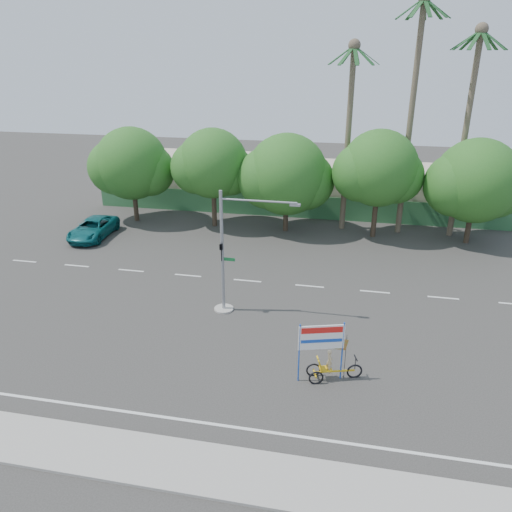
# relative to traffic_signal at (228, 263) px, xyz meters

# --- Properties ---
(ground) EXTENTS (120.00, 120.00, 0.00)m
(ground) POSITION_rel_traffic_signal_xyz_m (2.20, -3.98, -2.92)
(ground) COLOR #33302D
(ground) RESTS_ON ground
(sidewalk_near) EXTENTS (50.00, 2.40, 0.12)m
(sidewalk_near) POSITION_rel_traffic_signal_xyz_m (2.20, -11.48, -2.86)
(sidewalk_near) COLOR gray
(sidewalk_near) RESTS_ON ground
(fence) EXTENTS (38.00, 0.08, 2.00)m
(fence) POSITION_rel_traffic_signal_xyz_m (2.20, 17.52, -1.92)
(fence) COLOR #336B3D
(fence) RESTS_ON ground
(building_left) EXTENTS (12.00, 8.00, 4.00)m
(building_left) POSITION_rel_traffic_signal_xyz_m (-7.80, 22.02, -0.92)
(building_left) COLOR beige
(building_left) RESTS_ON ground
(building_right) EXTENTS (14.00, 8.00, 3.60)m
(building_right) POSITION_rel_traffic_signal_xyz_m (10.20, 22.02, -1.12)
(building_right) COLOR beige
(building_right) RESTS_ON ground
(tree_far_left) EXTENTS (7.14, 6.00, 7.96)m
(tree_far_left) POSITION_rel_traffic_signal_xyz_m (-11.85, 14.02, 1.84)
(tree_far_left) COLOR #473828
(tree_far_left) RESTS_ON ground
(tree_left) EXTENTS (6.66, 5.60, 8.07)m
(tree_left) POSITION_rel_traffic_signal_xyz_m (-4.85, 14.02, 2.14)
(tree_left) COLOR #473828
(tree_left) RESTS_ON ground
(tree_center) EXTENTS (7.62, 6.40, 7.85)m
(tree_center) POSITION_rel_traffic_signal_xyz_m (1.14, 14.02, 1.55)
(tree_center) COLOR #473828
(tree_center) RESTS_ON ground
(tree_right) EXTENTS (6.90, 5.80, 8.36)m
(tree_right) POSITION_rel_traffic_signal_xyz_m (8.15, 14.02, 2.32)
(tree_right) COLOR #473828
(tree_right) RESTS_ON ground
(tree_far_right) EXTENTS (7.38, 6.20, 7.94)m
(tree_far_right) POSITION_rel_traffic_signal_xyz_m (15.15, 14.02, 1.73)
(tree_far_right) COLOR #473828
(tree_far_right) RESTS_ON ground
(palm_tall) EXTENTS (3.73, 3.79, 17.45)m
(palm_tall) POSITION_rel_traffic_signal_xyz_m (10.20, 15.52, 7.55)
(palm_tall) COLOR #70604C
(palm_tall) RESTS_ON ground
(palm_mid) EXTENTS (3.73, 3.79, 15.45)m
(palm_mid) POSITION_rel_traffic_signal_xyz_m (14.20, 15.52, 6.48)
(palm_mid) COLOR #70604C
(palm_mid) RESTS_ON ground
(palm_short) EXTENTS (3.73, 3.79, 14.45)m
(palm_short) POSITION_rel_traffic_signal_xyz_m (5.70, 15.52, 5.94)
(palm_short) COLOR #70604C
(palm_short) RESTS_ON ground
(traffic_signal) EXTENTS (4.72, 1.10, 7.00)m
(traffic_signal) POSITION_rel_traffic_signal_xyz_m (0.00, 0.00, 0.00)
(traffic_signal) COLOR gray
(traffic_signal) RESTS_ON ground
(trike_billboard) EXTENTS (2.88, 1.18, 2.93)m
(trike_billboard) POSITION_rel_traffic_signal_xyz_m (5.85, -5.34, -1.74)
(trike_billboard) COLOR black
(trike_billboard) RESTS_ON ground
(pickup_truck) EXTENTS (2.65, 5.41, 1.48)m
(pickup_truck) POSITION_rel_traffic_signal_xyz_m (-13.38, 9.43, -2.18)
(pickup_truck) COLOR #0D5B5E
(pickup_truck) RESTS_ON ground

